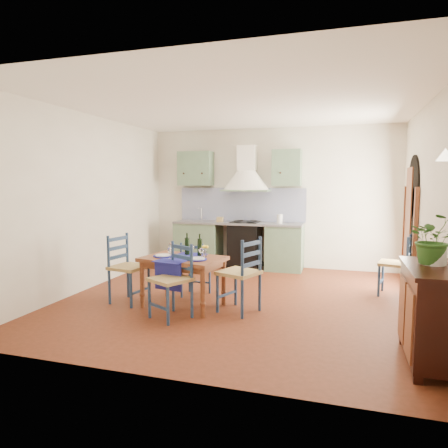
% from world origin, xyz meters
% --- Properties ---
extents(floor, '(5.00, 5.00, 0.00)m').
position_xyz_m(floor, '(0.00, 0.00, 0.00)').
color(floor, '#4D2110').
rests_on(floor, ground).
extents(back_wall, '(5.00, 0.96, 2.80)m').
position_xyz_m(back_wall, '(-0.47, 2.29, 1.05)').
color(back_wall, silver).
rests_on(back_wall, ground).
extents(right_wall, '(0.26, 5.00, 2.80)m').
position_xyz_m(right_wall, '(2.50, 0.28, 1.34)').
color(right_wall, silver).
rests_on(right_wall, ground).
extents(left_wall, '(0.04, 5.00, 2.80)m').
position_xyz_m(left_wall, '(-2.50, 0.00, 1.40)').
color(left_wall, silver).
rests_on(left_wall, ground).
extents(ceiling, '(5.00, 5.00, 0.01)m').
position_xyz_m(ceiling, '(0.00, 0.00, 2.80)').
color(ceiling, white).
rests_on(ceiling, back_wall).
extents(dining_table, '(1.19, 0.93, 1.01)m').
position_xyz_m(dining_table, '(-0.66, -0.53, 0.61)').
color(dining_table, brown).
rests_on(dining_table, ground).
extents(chair_near, '(0.60, 0.60, 0.95)m').
position_xyz_m(chair_near, '(-0.62, -1.00, 0.49)').
color(chair_near, navy).
rests_on(chair_near, ground).
extents(chair_far, '(0.39, 0.39, 0.83)m').
position_xyz_m(chair_far, '(-0.69, -0.02, 0.43)').
color(chair_far, navy).
rests_on(chair_far, ground).
extents(chair_left, '(0.53, 0.53, 0.98)m').
position_xyz_m(chair_left, '(-1.50, -0.59, 0.50)').
color(chair_left, navy).
rests_on(chair_left, ground).
extents(chair_right, '(0.61, 0.61, 1.00)m').
position_xyz_m(chair_right, '(0.16, -0.55, 0.52)').
color(chair_right, navy).
rests_on(chair_right, ground).
extents(chair_spare, '(0.52, 0.52, 0.94)m').
position_xyz_m(chair_spare, '(2.23, 0.88, 0.48)').
color(chair_spare, navy).
rests_on(chair_spare, ground).
extents(sideboard, '(0.50, 1.05, 0.94)m').
position_xyz_m(sideboard, '(2.26, -1.50, 0.51)').
color(sideboard, black).
rests_on(sideboard, ground).
extents(potted_plant, '(0.47, 0.42, 0.49)m').
position_xyz_m(potted_plant, '(2.27, -1.36, 1.18)').
color(potted_plant, '#2A5B20').
rests_on(potted_plant, sideboard).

